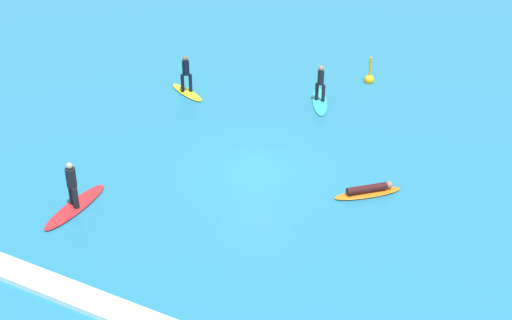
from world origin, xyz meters
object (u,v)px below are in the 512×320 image
(surfer_on_orange_board, at_px, (368,191))
(marker_buoy, at_px, (369,79))
(surfer_on_yellow_board, at_px, (187,83))
(surfer_on_teal_board, at_px, (320,94))
(surfer_on_red_board, at_px, (74,198))

(surfer_on_orange_board, xyz_separation_m, marker_buoy, (-3.59, 9.83, 0.05))
(marker_buoy, bearing_deg, surfer_on_yellow_board, -143.20)
(surfer_on_yellow_board, bearing_deg, surfer_on_teal_board, -134.33)
(surfer_on_red_board, height_order, surfer_on_yellow_board, surfer_on_yellow_board)
(surfer_on_orange_board, distance_m, surfer_on_teal_board, 8.10)
(surfer_on_teal_board, distance_m, surfer_on_red_board, 12.84)
(surfer_on_orange_board, distance_m, surfer_on_yellow_board, 11.61)
(surfer_on_red_board, xyz_separation_m, marker_buoy, (5.13, 15.51, -0.20))
(surfer_on_teal_board, height_order, marker_buoy, surfer_on_teal_board)
(surfer_on_teal_board, xyz_separation_m, marker_buoy, (1.18, 3.28, -0.21))
(surfer_on_orange_board, xyz_separation_m, surfer_on_teal_board, (-4.77, 6.54, 0.27))
(surfer_on_orange_board, height_order, surfer_on_red_board, surfer_on_red_board)
(surfer_on_orange_board, height_order, surfer_on_yellow_board, surfer_on_yellow_board)
(surfer_on_orange_board, height_order, marker_buoy, marker_buoy)
(surfer_on_orange_board, bearing_deg, surfer_on_red_board, 168.81)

